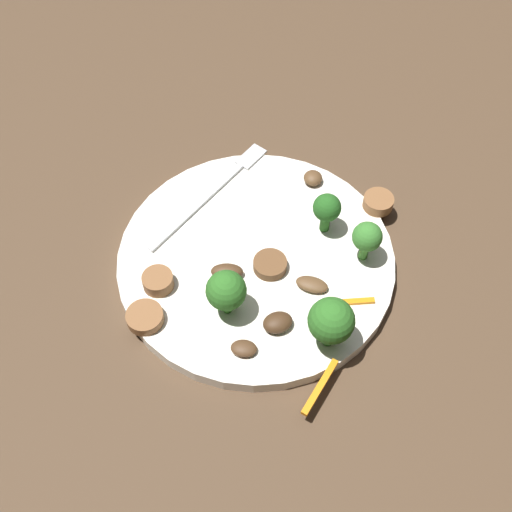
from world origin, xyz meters
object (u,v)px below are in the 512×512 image
(sausage_slice_0, at_px, (378,202))
(sausage_slice_2, at_px, (145,317))
(plate, at_px, (256,260))
(mushroom_4, at_px, (312,284))
(pepper_strip_0, at_px, (320,387))
(broccoli_floret_0, at_px, (331,321))
(broccoli_floret_1, at_px, (367,238))
(mushroom_2, at_px, (278,322))
(broccoli_floret_3, at_px, (225,290))
(mushroom_0, at_px, (227,271))
(mushroom_3, at_px, (313,178))
(sausage_slice_1, at_px, (270,265))
(mushroom_1, at_px, (244,348))
(pepper_strip_1, at_px, (352,302))
(broccoli_floret_2, at_px, (327,209))
(fork, at_px, (217,188))
(sausage_slice_3, at_px, (158,281))

(sausage_slice_0, distance_m, sausage_slice_2, 0.27)
(plate, distance_m, sausage_slice_2, 0.13)
(mushroom_4, distance_m, pepper_strip_0, 0.10)
(broccoli_floret_0, height_order, broccoli_floret_1, broccoli_floret_0)
(sausage_slice_0, height_order, mushroom_2, same)
(plate, xyz_separation_m, broccoli_floret_3, (-0.07, 0.00, 0.04))
(mushroom_0, height_order, mushroom_3, mushroom_0)
(plate, bearing_deg, mushroom_2, -142.46)
(mushroom_0, relative_size, pepper_strip_0, 0.54)
(sausage_slice_1, xyz_separation_m, mushroom_1, (-0.09, -0.01, -0.00))
(broccoli_floret_3, height_order, pepper_strip_1, broccoli_floret_3)
(plate, distance_m, sausage_slice_1, 0.02)
(broccoli_floret_2, distance_m, sausage_slice_0, 0.07)
(mushroom_2, bearing_deg, pepper_strip_1, -47.23)
(broccoli_floret_0, distance_m, sausage_slice_2, 0.17)
(broccoli_floret_0, bearing_deg, mushroom_3, 24.55)
(sausage_slice_1, height_order, sausage_slice_2, same)
(broccoli_floret_0, distance_m, pepper_strip_0, 0.06)
(plate, xyz_separation_m, broccoli_floret_0, (-0.06, -0.10, 0.05))
(sausage_slice_0, xyz_separation_m, mushroom_1, (-0.21, 0.06, -0.00))
(fork, distance_m, broccoli_floret_1, 0.17)
(mushroom_0, bearing_deg, sausage_slice_0, -37.46)
(broccoli_floret_3, distance_m, sausage_slice_3, 0.08)
(sausage_slice_2, height_order, mushroom_3, mushroom_3)
(broccoli_floret_2, height_order, mushroom_3, broccoli_floret_2)
(fork, relative_size, sausage_slice_2, 5.09)
(mushroom_3, xyz_separation_m, pepper_strip_1, (-0.13, -0.09, -0.00))
(sausage_slice_0, height_order, mushroom_3, same)
(mushroom_2, height_order, pepper_strip_1, mushroom_2)
(broccoli_floret_2, bearing_deg, pepper_strip_0, -161.24)
(mushroom_3, bearing_deg, mushroom_0, 166.87)
(mushroom_4, bearing_deg, sausage_slice_2, 126.54)
(broccoli_floret_1, distance_m, broccoli_floret_3, 0.15)
(broccoli_floret_3, xyz_separation_m, mushroom_0, (0.04, 0.02, -0.03))
(fork, bearing_deg, mushroom_0, -134.99)
(pepper_strip_0, bearing_deg, mushroom_2, 53.77)
(sausage_slice_0, xyz_separation_m, pepper_strip_0, (-0.22, -0.02, -0.00))
(mushroom_3, bearing_deg, broccoli_floret_0, -155.45)
(broccoli_floret_1, relative_size, pepper_strip_0, 0.83)
(broccoli_floret_3, bearing_deg, mushroom_3, -5.93)
(sausage_slice_0, distance_m, mushroom_4, 0.12)
(broccoli_floret_2, bearing_deg, plate, 139.64)
(mushroom_1, bearing_deg, mushroom_3, 3.76)
(broccoli_floret_1, height_order, broccoli_floret_2, same)
(broccoli_floret_0, bearing_deg, sausage_slice_1, 55.82)
(mushroom_0, bearing_deg, sausage_slice_3, 123.44)
(plate, relative_size, sausage_slice_1, 8.32)
(plate, bearing_deg, mushroom_4, -100.69)
(sausage_slice_0, height_order, pepper_strip_1, sausage_slice_0)
(broccoli_floret_0, bearing_deg, mushroom_0, 75.66)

